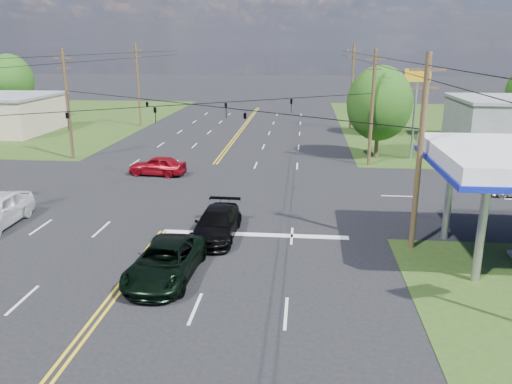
# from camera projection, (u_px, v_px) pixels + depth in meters

# --- Properties ---
(ground) EXTENTS (280.00, 280.00, 0.00)m
(ground) POSITION_uv_depth(u_px,v_px,m) (195.00, 191.00, 34.82)
(ground) COLOR black
(ground) RESTS_ON ground
(stop_bar) EXTENTS (10.00, 0.50, 0.02)m
(stop_bar) POSITION_uv_depth(u_px,v_px,m) (254.00, 235.00, 26.72)
(stop_bar) COLOR silver
(stop_bar) RESTS_ON ground
(pole_se) EXTENTS (1.60, 0.28, 9.50)m
(pole_se) POSITION_uv_depth(u_px,v_px,m) (420.00, 152.00, 23.64)
(pole_se) COLOR #3E2B1A
(pole_se) RESTS_ON ground
(pole_nw) EXTENTS (1.60, 0.28, 9.50)m
(pole_nw) POSITION_uv_depth(u_px,v_px,m) (68.00, 103.00, 43.23)
(pole_nw) COLOR #3E2B1A
(pole_nw) RESTS_ON ground
(pole_ne) EXTENTS (1.60, 0.28, 9.50)m
(pole_ne) POSITION_uv_depth(u_px,v_px,m) (372.00, 107.00, 40.82)
(pole_ne) COLOR #3E2B1A
(pole_ne) RESTS_ON ground
(pole_left_far) EXTENTS (1.60, 0.28, 10.00)m
(pole_left_far) POSITION_uv_depth(u_px,v_px,m) (138.00, 84.00, 61.29)
(pole_left_far) COLOR #3E2B1A
(pole_left_far) RESTS_ON ground
(pole_right_far) EXTENTS (1.60, 0.28, 10.00)m
(pole_right_far) POSITION_uv_depth(u_px,v_px,m) (352.00, 86.00, 58.88)
(pole_right_far) COLOR #3E2B1A
(pole_right_far) RESTS_ON ground
(span_wire_signals) EXTENTS (26.00, 18.00, 1.13)m
(span_wire_signals) POSITION_uv_depth(u_px,v_px,m) (192.00, 104.00, 33.12)
(span_wire_signals) COLOR black
(span_wire_signals) RESTS_ON ground
(power_lines) EXTENTS (26.04, 100.00, 0.64)m
(power_lines) POSITION_uv_depth(u_px,v_px,m) (183.00, 65.00, 30.48)
(power_lines) COLOR black
(power_lines) RESTS_ON ground
(tree_right_a) EXTENTS (5.70, 5.70, 8.18)m
(tree_right_a) POSITION_uv_depth(u_px,v_px,m) (379.00, 103.00, 43.60)
(tree_right_a) COLOR #3E2B1A
(tree_right_a) RESTS_ON ground
(tree_right_b) EXTENTS (4.94, 4.94, 7.09)m
(tree_right_b) POSITION_uv_depth(u_px,v_px,m) (387.00, 97.00, 55.01)
(tree_right_b) COLOR #3E2B1A
(tree_right_b) RESTS_ON ground
(tree_far_l) EXTENTS (6.08, 6.08, 8.72)m
(tree_far_l) POSITION_uv_depth(u_px,v_px,m) (10.00, 81.00, 66.86)
(tree_far_l) COLOR #3E2B1A
(tree_far_l) RESTS_ON ground
(pickup_dkgreen) EXTENTS (2.80, 5.64, 1.54)m
(pickup_dkgreen) POSITION_uv_depth(u_px,v_px,m) (165.00, 262.00, 21.58)
(pickup_dkgreen) COLOR black
(pickup_dkgreen) RESTS_ON ground
(suv_black) EXTENTS (2.25, 5.26, 1.51)m
(suv_black) POSITION_uv_depth(u_px,v_px,m) (217.00, 224.00, 26.21)
(suv_black) COLOR black
(suv_black) RESTS_ON ground
(sedan_red) EXTENTS (4.60, 2.24, 1.51)m
(sedan_red) POSITION_uv_depth(u_px,v_px,m) (157.00, 166.00, 38.85)
(sedan_red) COLOR maroon
(sedan_red) RESTS_ON ground
(polesign_ne) EXTENTS (2.19, 0.44, 7.90)m
(polesign_ne) POSITION_uv_depth(u_px,v_px,m) (416.00, 89.00, 42.69)
(polesign_ne) COLOR #A5A5AA
(polesign_ne) RESTS_ON ground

